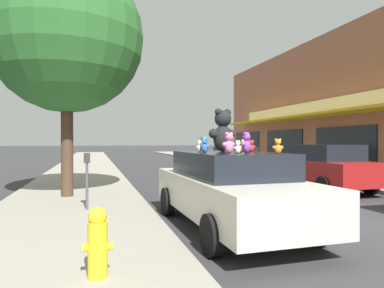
# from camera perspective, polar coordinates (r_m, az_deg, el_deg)

# --- Properties ---
(ground_plane) EXTENTS (260.00, 260.00, 0.00)m
(ground_plane) POSITION_cam_1_polar(r_m,az_deg,el_deg) (7.82, 24.23, -11.82)
(ground_plane) COLOR #333335
(sidewalk_near) EXTENTS (3.59, 90.00, 0.12)m
(sidewalk_near) POSITION_cam_1_polar(r_m,az_deg,el_deg) (6.06, -21.00, -14.82)
(sidewalk_near) COLOR gray
(sidewalk_near) RESTS_ON ground_plane
(plush_art_car) EXTENTS (2.02, 4.65, 1.45)m
(plush_art_car) POSITION_cam_1_polar(r_m,az_deg,el_deg) (6.62, 6.26, -7.25)
(plush_art_car) COLOR beige
(plush_art_car) RESTS_ON ground_plane
(teddy_bear_giant) EXTENTS (0.66, 0.47, 0.87)m
(teddy_bear_giant) POSITION_cam_1_polar(r_m,az_deg,el_deg) (6.98, 5.15, 2.18)
(teddy_bear_giant) COLOR black
(teddy_bear_giant) RESTS_ON plush_art_car
(teddy_bear_teal) EXTENTS (0.22, 0.22, 0.33)m
(teddy_bear_teal) POSITION_cam_1_polar(r_m,az_deg,el_deg) (7.01, 1.96, 0.01)
(teddy_bear_teal) COLOR teal
(teddy_bear_teal) RESTS_ON plush_art_car
(teddy_bear_purple) EXTENTS (0.27, 0.24, 0.38)m
(teddy_bear_purple) POSITION_cam_1_polar(r_m,az_deg,el_deg) (6.22, 9.02, 0.18)
(teddy_bear_purple) COLOR purple
(teddy_bear_purple) RESTS_ON plush_art_car
(teddy_bear_blue) EXTENTS (0.17, 0.19, 0.26)m
(teddy_bear_blue) POSITION_cam_1_polar(r_m,az_deg,el_deg) (6.41, 2.10, -0.29)
(teddy_bear_blue) COLOR blue
(teddy_bear_blue) RESTS_ON plush_art_car
(teddy_bear_cream) EXTENTS (0.16, 0.15, 0.23)m
(teddy_bear_cream) POSITION_cam_1_polar(r_m,az_deg,el_deg) (6.55, 1.26, -0.42)
(teddy_bear_cream) COLOR beige
(teddy_bear_cream) RESTS_ON plush_art_car
(teddy_bear_red) EXTENTS (0.18, 0.12, 0.24)m
(teddy_bear_red) POSITION_cam_1_polar(r_m,az_deg,el_deg) (7.11, 9.83, -0.32)
(teddy_bear_red) COLOR red
(teddy_bear_red) RESTS_ON plush_art_car
(teddy_bear_pink) EXTENTS (0.28, 0.20, 0.37)m
(teddy_bear_pink) POSITION_cam_1_polar(r_m,az_deg,el_deg) (5.96, 6.18, 0.14)
(teddy_bear_pink) COLOR pink
(teddy_bear_pink) RESTS_ON plush_art_car
(teddy_bear_orange) EXTENTS (0.20, 0.14, 0.26)m
(teddy_bear_orange) POSITION_cam_1_polar(r_m,az_deg,el_deg) (5.94, 14.13, -0.39)
(teddy_bear_orange) COLOR orange
(teddy_bear_orange) RESTS_ON plush_art_car
(teddy_bear_yellow) EXTENTS (0.17, 0.17, 0.25)m
(teddy_bear_yellow) POSITION_cam_1_polar(r_m,az_deg,el_deg) (6.91, 8.48, -0.30)
(teddy_bear_yellow) COLOR yellow
(teddy_bear_yellow) RESTS_ON plush_art_car
(teddy_bear_white) EXTENTS (0.17, 0.13, 0.23)m
(teddy_bear_white) POSITION_cam_1_polar(r_m,az_deg,el_deg) (5.92, 7.65, -0.53)
(teddy_bear_white) COLOR white
(teddy_bear_white) RESTS_ON plush_art_car
(parked_car_far_center) EXTENTS (1.89, 4.40, 1.55)m
(parked_car_far_center) POSITION_cam_1_polar(r_m,az_deg,el_deg) (12.49, 20.44, -3.40)
(parked_car_far_center) COLOR maroon
(parked_car_far_center) RESTS_ON ground_plane
(parked_car_far_right) EXTENTS (2.03, 4.72, 1.36)m
(parked_car_far_right) POSITION_cam_1_polar(r_m,az_deg,el_deg) (18.80, 7.20, -2.39)
(parked_car_far_right) COLOR black
(parked_car_far_right) RESTS_ON ground_plane
(street_tree) EXTENTS (4.25, 4.25, 6.58)m
(street_tree) POSITION_cam_1_polar(r_m,az_deg,el_deg) (10.57, -20.14, 16.42)
(street_tree) COLOR #473323
(street_tree) RESTS_ON sidewalk_near
(fire_hydrant) EXTENTS (0.33, 0.22, 0.79)m
(fire_hydrant) POSITION_cam_1_polar(r_m,az_deg,el_deg) (4.14, -15.45, -15.49)
(fire_hydrant) COLOR yellow
(fire_hydrant) RESTS_ON sidewalk_near
(parking_meter) EXTENTS (0.14, 0.10, 1.27)m
(parking_meter) POSITION_cam_1_polar(r_m,az_deg,el_deg) (8.06, -17.11, -4.71)
(parking_meter) COLOR #4C4C51
(parking_meter) RESTS_ON sidewalk_near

